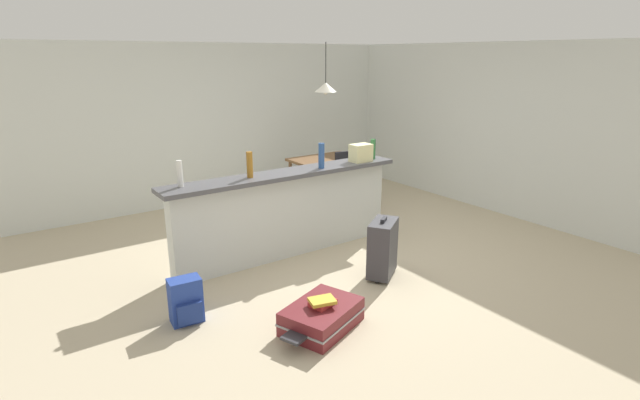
{
  "coord_description": "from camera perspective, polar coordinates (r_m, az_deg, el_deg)",
  "views": [
    {
      "loc": [
        -3.28,
        -4.31,
        2.32
      ],
      "look_at": [
        -0.07,
        0.25,
        0.64
      ],
      "focal_mm": 27.15,
      "sensor_mm": 36.0,
      "label": 1
    }
  ],
  "objects": [
    {
      "name": "ground_plane",
      "position": [
        5.9,
        1.96,
        -6.64
      ],
      "size": [
        13.0,
        13.0,
        0.05
      ],
      "primitive_type": "cube",
      "color": "#BCAD8E"
    },
    {
      "name": "wall_back",
      "position": [
        8.13,
        -11.15,
        8.9
      ],
      "size": [
        6.6,
        0.1,
        2.5
      ],
      "primitive_type": "cube",
      "color": "silver",
      "rests_on": "ground_plane"
    },
    {
      "name": "wall_right",
      "position": [
        7.9,
        18.82,
        8.11
      ],
      "size": [
        0.1,
        6.0,
        2.5
      ],
      "primitive_type": "cube",
      "color": "silver",
      "rests_on": "ground_plane"
    },
    {
      "name": "partition_half_wall",
      "position": [
        5.73,
        -3.9,
        -1.91
      ],
      "size": [
        2.8,
        0.2,
        0.97
      ],
      "primitive_type": "cube",
      "color": "silver",
      "rests_on": "ground_plane"
    },
    {
      "name": "bar_countertop",
      "position": [
        5.59,
        -4.01,
        3.07
      ],
      "size": [
        2.96,
        0.4,
        0.05
      ],
      "primitive_type": "cube",
      "color": "#4C4C51",
      "rests_on": "partition_half_wall"
    },
    {
      "name": "bottle_white",
      "position": [
        5.11,
        -16.21,
        2.99
      ],
      "size": [
        0.06,
        0.06,
        0.27
      ],
      "primitive_type": "cylinder",
      "color": "silver",
      "rests_on": "bar_countertop"
    },
    {
      "name": "bottle_amber",
      "position": [
        5.34,
        -8.29,
        4.14
      ],
      "size": [
        0.07,
        0.07,
        0.29
      ],
      "primitive_type": "cylinder",
      "color": "#9E661E",
      "rests_on": "bar_countertop"
    },
    {
      "name": "bottle_blue",
      "position": [
        5.73,
        0.17,
        5.24
      ],
      "size": [
        0.07,
        0.07,
        0.3
      ],
      "primitive_type": "cylinder",
      "color": "#284C89",
      "rests_on": "bar_countertop"
    },
    {
      "name": "bottle_green",
      "position": [
        6.3,
        6.26,
        5.99
      ],
      "size": [
        0.07,
        0.07,
        0.26
      ],
      "primitive_type": "cylinder",
      "color": "#2D6B38",
      "rests_on": "bar_countertop"
    },
    {
      "name": "grocery_bag",
      "position": [
        6.13,
        4.83,
        5.56
      ],
      "size": [
        0.26,
        0.18,
        0.22
      ],
      "primitive_type": "cube",
      "color": "beige",
      "rests_on": "bar_countertop"
    },
    {
      "name": "dining_table",
      "position": [
        7.71,
        0.91,
        4.23
      ],
      "size": [
        1.1,
        0.8,
        0.74
      ],
      "color": "brown",
      "rests_on": "ground_plane"
    },
    {
      "name": "dining_chair_near_partition",
      "position": [
        7.3,
        3.55,
        2.44
      ],
      "size": [
        0.46,
        0.46,
        0.93
      ],
      "color": "black",
      "rests_on": "ground_plane"
    },
    {
      "name": "pendant_lamp",
      "position": [
        7.57,
        0.68,
        13.15
      ],
      "size": [
        0.34,
        0.34,
        0.77
      ],
      "color": "black"
    },
    {
      "name": "suitcase_flat_maroon",
      "position": [
        4.37,
        0.19,
        -13.56
      ],
      "size": [
        0.89,
        0.7,
        0.22
      ],
      "color": "maroon",
      "rests_on": "ground_plane"
    },
    {
      "name": "suitcase_upright_charcoal",
      "position": [
        5.25,
        7.39,
        -5.61
      ],
      "size": [
        0.5,
        0.45,
        0.67
      ],
      "color": "#38383D",
      "rests_on": "ground_plane"
    },
    {
      "name": "backpack_blue",
      "position": [
        4.58,
        -15.51,
        -11.45
      ],
      "size": [
        0.3,
        0.27,
        0.42
      ],
      "color": "#233D93",
      "rests_on": "ground_plane"
    },
    {
      "name": "book_stack",
      "position": [
        4.3,
        0.29,
        -11.92
      ],
      "size": [
        0.27,
        0.23,
        0.07
      ],
      "color": "#AD2D2D",
      "rests_on": "suitcase_flat_maroon"
    }
  ]
}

